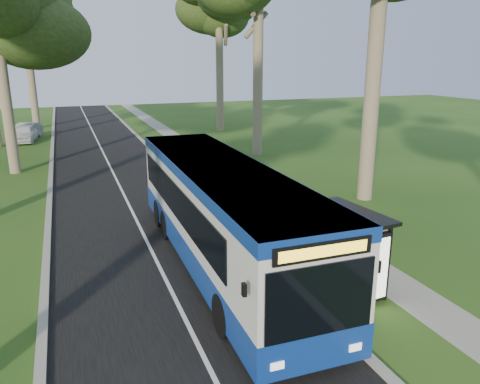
# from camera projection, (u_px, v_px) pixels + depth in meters

# --- Properties ---
(ground) EXTENTS (120.00, 120.00, 0.00)m
(ground) POSITION_uv_depth(u_px,v_px,m) (278.00, 272.00, 15.06)
(ground) COLOR #254A17
(ground) RESTS_ON ground
(road) EXTENTS (7.00, 100.00, 0.02)m
(road) POSITION_uv_depth(u_px,v_px,m) (126.00, 199.00, 22.87)
(road) COLOR black
(road) RESTS_ON ground
(kerb_east) EXTENTS (0.25, 100.00, 0.12)m
(kerb_east) POSITION_uv_depth(u_px,v_px,m) (195.00, 191.00, 24.04)
(kerb_east) COLOR #9E9B93
(kerb_east) RESTS_ON ground
(kerb_west) EXTENTS (0.25, 100.00, 0.12)m
(kerb_west) POSITION_uv_depth(u_px,v_px,m) (49.00, 206.00, 21.67)
(kerb_west) COLOR #9E9B93
(kerb_west) RESTS_ON ground
(centre_line) EXTENTS (0.12, 100.00, 0.00)m
(centre_line) POSITION_uv_depth(u_px,v_px,m) (126.00, 199.00, 22.87)
(centre_line) COLOR white
(centre_line) RESTS_ON road
(footpath) EXTENTS (1.50, 100.00, 0.02)m
(footpath) POSITION_uv_depth(u_px,v_px,m) (249.00, 187.00, 25.07)
(footpath) COLOR gray
(footpath) RESTS_ON ground
(bus) EXTENTS (2.82, 12.89, 3.41)m
(bus) POSITION_uv_depth(u_px,v_px,m) (221.00, 215.00, 15.08)
(bus) COLOR silver
(bus) RESTS_ON ground
(bus_stop_sign) EXTENTS (0.13, 0.37, 2.63)m
(bus_stop_sign) POSITION_uv_depth(u_px,v_px,m) (330.00, 253.00, 12.48)
(bus_stop_sign) COLOR gray
(bus_stop_sign) RESTS_ON ground
(bus_shelter) EXTENTS (1.80, 2.92, 2.38)m
(bus_shelter) POSITION_uv_depth(u_px,v_px,m) (357.00, 239.00, 13.34)
(bus_shelter) COLOR black
(bus_shelter) RESTS_ON ground
(litter_bin) EXTENTS (0.55, 0.55, 0.96)m
(litter_bin) POSITION_uv_depth(u_px,v_px,m) (236.00, 189.00, 22.90)
(litter_bin) COLOR black
(litter_bin) RESTS_ON ground
(car_white) EXTENTS (2.06, 4.24, 1.40)m
(car_white) POSITION_uv_depth(u_px,v_px,m) (25.00, 134.00, 38.39)
(car_white) COLOR white
(car_white) RESTS_ON ground
(car_silver) EXTENTS (2.60, 4.33, 1.35)m
(car_silver) POSITION_uv_depth(u_px,v_px,m) (26.00, 131.00, 39.85)
(car_silver) COLOR #A8ABB0
(car_silver) RESTS_ON ground
(tree_east_d) EXTENTS (5.20, 5.20, 15.17)m
(tree_east_d) POSITION_uv_depth(u_px,v_px,m) (219.00, 5.00, 41.68)
(tree_east_d) COLOR #7A6B56
(tree_east_d) RESTS_ON ground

